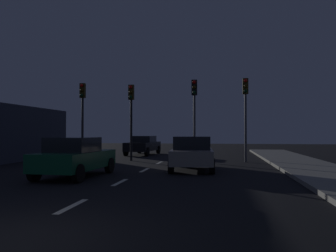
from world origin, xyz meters
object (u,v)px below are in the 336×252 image
at_px(traffic_signal_center_left, 131,107).
at_px(car_oncoming_far, 143,145).
at_px(car_stopped_ahead, 192,153).
at_px(traffic_signal_center_right, 194,104).
at_px(traffic_signal_far_left, 82,106).
at_px(car_adjacent_lane, 75,157).
at_px(traffic_signal_far_right, 246,103).

height_order(traffic_signal_center_left, car_oncoming_far, traffic_signal_center_left).
bearing_deg(car_stopped_ahead, traffic_signal_center_right, 93.01).
height_order(traffic_signal_far_left, car_adjacent_lane, traffic_signal_far_left).
relative_size(traffic_signal_far_left, traffic_signal_far_right, 0.98).
bearing_deg(traffic_signal_far_left, car_oncoming_far, 65.63).
distance_m(traffic_signal_center_right, car_stopped_ahead, 5.13).
xyz_separation_m(car_adjacent_lane, car_oncoming_far, (-0.36, 13.18, -0.03)).
bearing_deg(traffic_signal_far_right, traffic_signal_far_left, -180.00).
bearing_deg(traffic_signal_far_right, car_oncoming_far, 142.36).
height_order(traffic_signal_center_right, car_stopped_ahead, traffic_signal_center_right).
bearing_deg(car_stopped_ahead, traffic_signal_center_left, 132.44).
height_order(car_adjacent_lane, car_oncoming_far, car_adjacent_lane).
distance_m(traffic_signal_far_left, car_stopped_ahead, 8.76).
height_order(car_stopped_ahead, car_oncoming_far, car_stopped_ahead).
distance_m(traffic_signal_far_right, car_adjacent_lane, 10.58).
xyz_separation_m(traffic_signal_center_left, traffic_signal_far_right, (6.73, 0.00, 0.15)).
xyz_separation_m(traffic_signal_center_right, car_stopped_ahead, (0.23, -4.42, -2.59)).
height_order(traffic_signal_far_right, car_oncoming_far, traffic_signal_far_right).
distance_m(traffic_signal_far_right, car_oncoming_far, 9.55).
relative_size(traffic_signal_far_left, traffic_signal_center_left, 1.03).
bearing_deg(car_oncoming_far, traffic_signal_far_left, -114.37).
bearing_deg(traffic_signal_center_right, traffic_signal_center_left, -179.99).
height_order(traffic_signal_center_right, car_adjacent_lane, traffic_signal_center_right).
xyz_separation_m(traffic_signal_far_right, car_oncoming_far, (-7.27, 5.61, -2.63)).
relative_size(traffic_signal_far_left, car_oncoming_far, 1.07).
bearing_deg(car_adjacent_lane, car_oncoming_far, 91.56).
xyz_separation_m(traffic_signal_center_left, traffic_signal_center_right, (3.80, 0.00, 0.14)).
height_order(traffic_signal_center_right, car_oncoming_far, traffic_signal_center_right).
distance_m(car_adjacent_lane, car_oncoming_far, 13.19).
bearing_deg(traffic_signal_far_right, traffic_signal_center_right, -180.00).
bearing_deg(car_oncoming_far, traffic_signal_center_left, -84.47).
xyz_separation_m(traffic_signal_center_right, traffic_signal_far_right, (2.93, 0.00, 0.01)).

